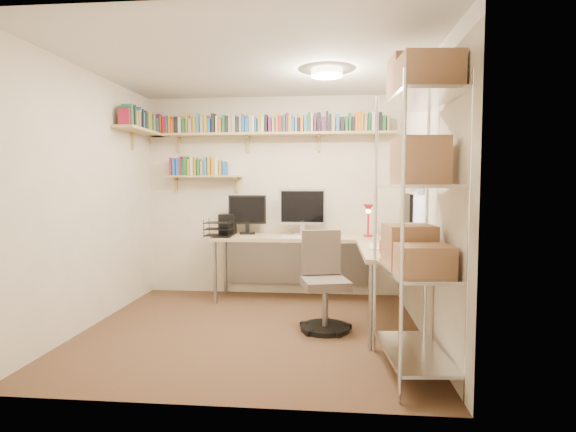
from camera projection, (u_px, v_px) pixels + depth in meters
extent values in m
plane|color=#44271D|center=(252.00, 330.00, 4.32)|extent=(3.20, 3.20, 0.00)
cube|color=beige|center=(272.00, 196.00, 5.73)|extent=(3.20, 0.04, 2.50)
cube|color=beige|center=(90.00, 200.00, 4.38)|extent=(0.04, 3.00, 2.50)
cube|color=beige|center=(425.00, 201.00, 4.09)|extent=(0.04, 3.00, 2.50)
cube|color=beige|center=(209.00, 209.00, 2.75)|extent=(3.20, 0.04, 2.50)
cube|color=silver|center=(251.00, 65.00, 4.15)|extent=(3.20, 3.00, 0.04)
cube|color=silver|center=(413.00, 170.00, 4.61)|extent=(0.01, 0.30, 0.42)
cube|color=white|center=(421.00, 174.00, 4.22)|extent=(0.01, 0.28, 0.38)
cylinder|color=#FFEAC6|center=(327.00, 73.00, 4.29)|extent=(0.30, 0.30, 0.06)
cube|color=tan|center=(270.00, 134.00, 5.55)|extent=(3.05, 0.25, 0.03)
cube|color=tan|center=(141.00, 131.00, 5.26)|extent=(0.25, 1.00, 0.03)
cube|color=tan|center=(204.00, 176.00, 5.69)|extent=(0.95, 0.20, 0.02)
cube|color=tan|center=(178.00, 141.00, 5.73)|extent=(0.03, 0.20, 0.20)
cube|color=tan|center=(247.00, 141.00, 5.64)|extent=(0.03, 0.20, 0.20)
cube|color=tan|center=(319.00, 140.00, 5.56)|extent=(0.03, 0.20, 0.20)
cube|color=tan|center=(376.00, 139.00, 5.50)|extent=(0.03, 0.20, 0.20)
cube|color=#2260B4|center=(156.00, 125.00, 5.67)|extent=(0.04, 0.15, 0.23)
cube|color=#641A57|center=(159.00, 124.00, 5.67)|extent=(0.03, 0.12, 0.25)
cube|color=orange|center=(162.00, 126.00, 5.67)|extent=(0.02, 0.11, 0.22)
cube|color=#A31535|center=(166.00, 126.00, 5.66)|extent=(0.04, 0.15, 0.21)
cube|color=teal|center=(168.00, 125.00, 5.66)|extent=(0.02, 0.11, 0.22)
cube|color=orange|center=(171.00, 125.00, 5.66)|extent=(0.03, 0.14, 0.22)
cube|color=orange|center=(174.00, 127.00, 5.65)|extent=(0.03, 0.11, 0.17)
cube|color=black|center=(177.00, 126.00, 5.65)|extent=(0.04, 0.15, 0.21)
cube|color=beige|center=(181.00, 126.00, 5.64)|extent=(0.03, 0.12, 0.20)
cube|color=#206131|center=(185.00, 126.00, 5.64)|extent=(0.04, 0.12, 0.18)
cube|color=#BE8A23|center=(188.00, 124.00, 5.63)|extent=(0.02, 0.11, 0.25)
cube|color=gray|center=(191.00, 127.00, 5.63)|extent=(0.04, 0.14, 0.18)
cube|color=#BE8A23|center=(195.00, 126.00, 5.63)|extent=(0.04, 0.11, 0.20)
cube|color=teal|center=(199.00, 124.00, 5.62)|extent=(0.03, 0.14, 0.24)
cube|color=gray|center=(203.00, 125.00, 5.62)|extent=(0.04, 0.12, 0.22)
cube|color=#BE8A23|center=(207.00, 125.00, 5.61)|extent=(0.04, 0.15, 0.22)
cube|color=#2260B4|center=(210.00, 126.00, 5.61)|extent=(0.04, 0.13, 0.18)
cube|color=black|center=(214.00, 124.00, 5.60)|extent=(0.04, 0.13, 0.24)
cube|color=beige|center=(218.00, 125.00, 5.60)|extent=(0.03, 0.13, 0.21)
cube|color=orange|center=(221.00, 126.00, 5.60)|extent=(0.03, 0.13, 0.17)
cube|color=#206131|center=(224.00, 125.00, 5.59)|extent=(0.04, 0.11, 0.22)
cube|color=black|center=(228.00, 125.00, 5.59)|extent=(0.03, 0.14, 0.21)
cube|color=gray|center=(231.00, 125.00, 5.59)|extent=(0.04, 0.13, 0.20)
cube|color=gray|center=(234.00, 125.00, 5.58)|extent=(0.04, 0.15, 0.21)
cube|color=black|center=(238.00, 125.00, 5.58)|extent=(0.04, 0.13, 0.20)
cube|color=gray|center=(241.00, 123.00, 5.57)|extent=(0.03, 0.13, 0.24)
cube|color=#2260B4|center=(244.00, 125.00, 5.57)|extent=(0.03, 0.12, 0.20)
cube|color=#2260B4|center=(247.00, 126.00, 5.57)|extent=(0.04, 0.14, 0.18)
cube|color=gray|center=(251.00, 123.00, 5.56)|extent=(0.03, 0.14, 0.25)
cube|color=beige|center=(254.00, 124.00, 5.56)|extent=(0.03, 0.13, 0.22)
cube|color=#2260B4|center=(256.00, 126.00, 5.56)|extent=(0.02, 0.14, 0.17)
cube|color=#BE8A23|center=(260.00, 125.00, 5.55)|extent=(0.03, 0.11, 0.20)
cube|color=beige|center=(263.00, 125.00, 5.55)|extent=(0.04, 0.11, 0.19)
cube|color=black|center=(266.00, 124.00, 5.54)|extent=(0.03, 0.14, 0.22)
cube|color=#641A57|center=(270.00, 126.00, 5.54)|extent=(0.04, 0.12, 0.18)
cube|color=gray|center=(274.00, 125.00, 5.54)|extent=(0.03, 0.13, 0.19)
cube|color=#BE8A23|center=(277.00, 123.00, 5.53)|extent=(0.03, 0.13, 0.23)
cube|color=#A31535|center=(281.00, 125.00, 5.53)|extent=(0.04, 0.15, 0.20)
cube|color=#206131|center=(284.00, 124.00, 5.52)|extent=(0.04, 0.11, 0.22)
cube|color=#641A57|center=(287.00, 123.00, 5.52)|extent=(0.03, 0.14, 0.24)
cube|color=#BE8A23|center=(290.00, 124.00, 5.52)|extent=(0.04, 0.14, 0.20)
cube|color=#2260B4|center=(293.00, 126.00, 5.51)|extent=(0.03, 0.14, 0.17)
cube|color=gray|center=(296.00, 123.00, 5.51)|extent=(0.03, 0.11, 0.23)
cube|color=black|center=(299.00, 125.00, 5.51)|extent=(0.02, 0.12, 0.18)
cube|color=orange|center=(302.00, 124.00, 5.50)|extent=(0.03, 0.13, 0.21)
cube|color=teal|center=(306.00, 124.00, 5.50)|extent=(0.04, 0.13, 0.21)
cube|color=#206131|center=(309.00, 123.00, 5.49)|extent=(0.03, 0.11, 0.24)
cube|color=beige|center=(312.00, 123.00, 5.49)|extent=(0.02, 0.13, 0.23)
cube|color=#641A57|center=(315.00, 123.00, 5.49)|extent=(0.03, 0.13, 0.23)
cube|color=black|center=(319.00, 123.00, 5.48)|extent=(0.04, 0.12, 0.24)
cube|color=#641A57|center=(323.00, 125.00, 5.48)|extent=(0.04, 0.12, 0.18)
cube|color=black|center=(327.00, 122.00, 5.47)|extent=(0.03, 0.12, 0.25)
cube|color=black|center=(330.00, 123.00, 5.47)|extent=(0.03, 0.12, 0.22)
cube|color=gray|center=(333.00, 123.00, 5.47)|extent=(0.04, 0.11, 0.22)
cube|color=teal|center=(338.00, 123.00, 5.46)|extent=(0.04, 0.12, 0.22)
cube|color=black|center=(342.00, 125.00, 5.46)|extent=(0.04, 0.14, 0.17)
cube|color=#206131|center=(346.00, 124.00, 5.45)|extent=(0.03, 0.15, 0.19)
cube|color=#206131|center=(350.00, 123.00, 5.45)|extent=(0.03, 0.12, 0.23)
cube|color=black|center=(353.00, 125.00, 5.45)|extent=(0.03, 0.13, 0.17)
cube|color=orange|center=(356.00, 123.00, 5.44)|extent=(0.03, 0.14, 0.22)
cube|color=orange|center=(359.00, 122.00, 5.44)|extent=(0.04, 0.11, 0.24)
cube|color=#BE8A23|center=(362.00, 122.00, 5.43)|extent=(0.03, 0.14, 0.24)
cube|color=gray|center=(366.00, 123.00, 5.43)|extent=(0.04, 0.11, 0.21)
cube|color=#206131|center=(369.00, 122.00, 5.43)|extent=(0.03, 0.12, 0.23)
cube|color=beige|center=(373.00, 122.00, 5.42)|extent=(0.04, 0.12, 0.23)
cube|color=orange|center=(377.00, 124.00, 5.42)|extent=(0.03, 0.14, 0.20)
cube|color=black|center=(380.00, 122.00, 5.42)|extent=(0.04, 0.13, 0.23)
cube|color=#206131|center=(384.00, 124.00, 5.41)|extent=(0.04, 0.13, 0.19)
cube|color=gray|center=(388.00, 124.00, 5.41)|extent=(0.02, 0.11, 0.19)
cube|color=#A31535|center=(124.00, 117.00, 4.82)|extent=(0.13, 0.03, 0.18)
cube|color=#206131|center=(125.00, 116.00, 4.86)|extent=(0.15, 0.04, 0.21)
cube|color=teal|center=(127.00, 115.00, 4.90)|extent=(0.12, 0.03, 0.24)
cube|color=black|center=(129.00, 116.00, 4.95)|extent=(0.14, 0.03, 0.23)
cube|color=#206131|center=(131.00, 116.00, 4.99)|extent=(0.12, 0.03, 0.25)
cube|color=#BE8A23|center=(132.00, 120.00, 5.03)|extent=(0.12, 0.03, 0.18)
cube|color=gray|center=(134.00, 119.00, 5.07)|extent=(0.15, 0.03, 0.21)
cube|color=black|center=(135.00, 120.00, 5.11)|extent=(0.14, 0.04, 0.19)
cube|color=#2260B4|center=(137.00, 118.00, 5.15)|extent=(0.11, 0.03, 0.25)
cube|color=black|center=(138.00, 119.00, 5.18)|extent=(0.13, 0.03, 0.23)
cube|color=teal|center=(140.00, 121.00, 5.22)|extent=(0.12, 0.03, 0.20)
cube|color=black|center=(141.00, 121.00, 5.27)|extent=(0.13, 0.04, 0.23)
cube|color=#206131|center=(143.00, 122.00, 5.31)|extent=(0.14, 0.04, 0.21)
cube|color=orange|center=(144.00, 122.00, 5.36)|extent=(0.13, 0.04, 0.23)
cube|color=#BE8A23|center=(146.00, 122.00, 5.41)|extent=(0.13, 0.04, 0.23)
cube|color=#206131|center=(148.00, 123.00, 5.45)|extent=(0.14, 0.03, 0.22)
cube|color=#A31535|center=(149.00, 123.00, 5.48)|extent=(0.12, 0.02, 0.22)
cube|color=gray|center=(150.00, 124.00, 5.52)|extent=(0.12, 0.03, 0.22)
cube|color=#206131|center=(152.00, 126.00, 5.57)|extent=(0.13, 0.04, 0.17)
cube|color=teal|center=(153.00, 126.00, 5.61)|extent=(0.14, 0.03, 0.19)
cube|color=orange|center=(154.00, 127.00, 5.65)|extent=(0.15, 0.04, 0.18)
cube|color=#A31535|center=(172.00, 167.00, 5.72)|extent=(0.02, 0.15, 0.22)
cube|color=#2260B4|center=(175.00, 167.00, 5.71)|extent=(0.04, 0.12, 0.22)
cube|color=#2260B4|center=(179.00, 167.00, 5.71)|extent=(0.04, 0.12, 0.22)
cube|color=#A31535|center=(181.00, 166.00, 5.71)|extent=(0.02, 0.12, 0.24)
cube|color=#206131|center=(184.00, 167.00, 5.70)|extent=(0.02, 0.12, 0.21)
cube|color=#206131|center=(187.00, 166.00, 5.70)|extent=(0.04, 0.15, 0.24)
cube|color=#BE8A23|center=(190.00, 167.00, 5.70)|extent=(0.02, 0.14, 0.21)
cube|color=beige|center=(193.00, 166.00, 5.69)|extent=(0.04, 0.13, 0.23)
cube|color=#BE8A23|center=(196.00, 166.00, 5.69)|extent=(0.02, 0.12, 0.23)
cube|color=#206131|center=(199.00, 167.00, 5.69)|extent=(0.04, 0.11, 0.20)
cube|color=gray|center=(203.00, 168.00, 5.68)|extent=(0.04, 0.11, 0.19)
cube|color=teal|center=(206.00, 167.00, 5.68)|extent=(0.04, 0.13, 0.23)
cube|color=#BE8A23|center=(210.00, 166.00, 5.67)|extent=(0.04, 0.14, 0.24)
cube|color=#BE8A23|center=(214.00, 167.00, 5.67)|extent=(0.04, 0.14, 0.22)
cube|color=beige|center=(217.00, 167.00, 5.66)|extent=(0.04, 0.14, 0.22)
cube|color=#BE8A23|center=(221.00, 168.00, 5.66)|extent=(0.03, 0.11, 0.19)
cube|color=#2260B4|center=(225.00, 169.00, 5.66)|extent=(0.04, 0.13, 0.17)
cube|color=#C9BC82|center=(297.00, 238.00, 5.41)|extent=(2.00, 0.63, 0.04)
cube|color=#C9BC82|center=(393.00, 251.00, 4.34)|extent=(0.63, 1.37, 0.04)
cylinder|color=gray|center=(215.00, 272.00, 5.26)|extent=(0.04, 0.04, 0.74)
cylinder|color=gray|center=(225.00, 264.00, 5.79)|extent=(0.04, 0.04, 0.74)
cylinder|color=gray|center=(400.00, 267.00, 5.58)|extent=(0.04, 0.04, 0.74)
cylinder|color=gray|center=(371.00, 307.00, 3.77)|extent=(0.04, 0.04, 0.74)
cylinder|color=gray|center=(435.00, 309.00, 3.72)|extent=(0.04, 0.04, 0.74)
cube|color=gray|center=(299.00, 261.00, 5.71)|extent=(1.90, 0.02, 0.58)
cube|color=silver|center=(302.00, 207.00, 5.50)|extent=(0.58, 0.03, 0.44)
cube|color=black|center=(302.00, 207.00, 5.48)|extent=(0.52, 0.00, 0.38)
cube|color=black|center=(247.00, 210.00, 5.57)|extent=(0.46, 0.03, 0.36)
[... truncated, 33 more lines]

